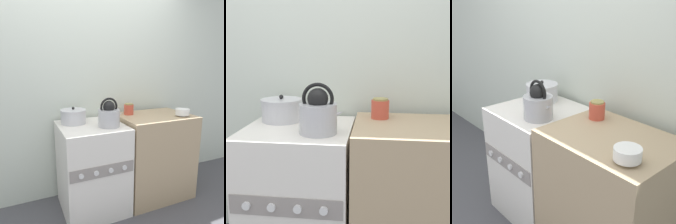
# 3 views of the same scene
# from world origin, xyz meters

# --- Properties ---
(wall_back) EXTENTS (7.00, 0.06, 2.50)m
(wall_back) POSITION_xyz_m (0.00, 0.71, 1.25)
(wall_back) COLOR silver
(wall_back) RESTS_ON ground_plane
(stove) EXTENTS (0.63, 0.66, 0.91)m
(stove) POSITION_xyz_m (0.00, 0.32, 0.45)
(stove) COLOR silver
(stove) RESTS_ON ground_plane
(counter) EXTENTS (0.80, 0.60, 0.95)m
(counter) POSITION_xyz_m (0.73, 0.30, 0.47)
(counter) COLOR tan
(counter) RESTS_ON ground_plane
(kettle) EXTENTS (0.26, 0.21, 0.28)m
(kettle) POSITION_xyz_m (0.14, 0.20, 1.02)
(kettle) COLOR #B2B2B7
(kettle) RESTS_ON stove
(cooking_pot) EXTENTS (0.26, 0.26, 0.17)m
(cooking_pot) POSITION_xyz_m (-0.14, 0.46, 0.98)
(cooking_pot) COLOR silver
(cooking_pot) RESTS_ON stove
(enamel_bowl) EXTENTS (0.15, 0.15, 0.08)m
(enamel_bowl) POSITION_xyz_m (0.97, 0.13, 0.99)
(enamel_bowl) COLOR white
(enamel_bowl) RESTS_ON counter
(storage_jar) EXTENTS (0.11, 0.11, 0.12)m
(storage_jar) POSITION_xyz_m (0.48, 0.44, 1.01)
(storage_jar) COLOR #CC4C38
(storage_jar) RESTS_ON counter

